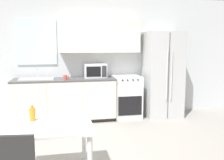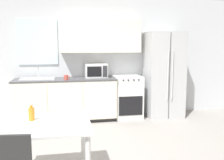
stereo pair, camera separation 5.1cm
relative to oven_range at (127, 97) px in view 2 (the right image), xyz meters
The scene contains 10 objects.
ground_plane 2.22m from the oven_range, 116.22° to the right, with size 12.00×12.00×0.00m, color gray.
wall_back 1.36m from the oven_range, 161.82° to the left, with size 12.00×0.38×2.70m.
kitchen_counter 1.37m from the oven_range, behind, with size 2.14×0.66×0.91m.
oven_range is the anchor object (origin of this frame).
refrigerator 0.96m from the oven_range, ahead, with size 0.80×0.73×1.91m.
kitchen_sink 1.99m from the oven_range, behind, with size 0.70×0.42×0.24m.
microwave 0.92m from the oven_range, behind, with size 0.48×0.38×0.30m.
coffee_mug 1.45m from the oven_range, behind, with size 0.12×0.09×0.10m.
dining_table 2.99m from the oven_range, 122.50° to the right, with size 1.03×0.86×0.73m.
drink_bottle 2.97m from the oven_range, 126.71° to the right, with size 0.07×0.07×0.21m.
Camera 2 is at (-0.40, -3.40, 1.60)m, focal length 40.00 mm.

